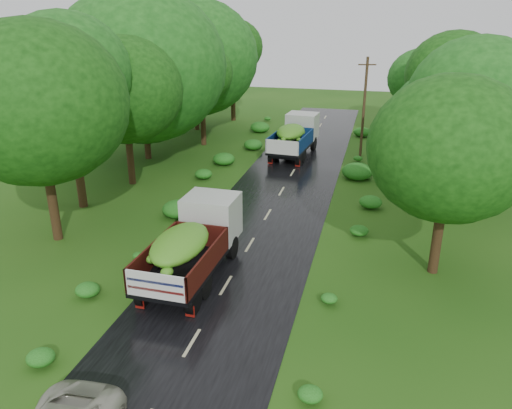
% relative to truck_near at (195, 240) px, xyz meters
% --- Properties ---
extents(ground, '(120.00, 120.00, 0.00)m').
position_rel_truck_near_xyz_m(ground, '(1.56, -4.64, -1.65)').
color(ground, '#1B4A0F').
rests_on(ground, ground).
extents(road, '(6.50, 80.00, 0.02)m').
position_rel_truck_near_xyz_m(road, '(1.56, 0.36, -1.64)').
color(road, black).
rests_on(road, ground).
extents(road_lines, '(0.12, 69.60, 0.00)m').
position_rel_truck_near_xyz_m(road_lines, '(1.56, 1.36, -1.62)').
color(road_lines, '#BFB78C').
rests_on(road_lines, road).
extents(truck_near, '(2.63, 6.98, 2.91)m').
position_rel_truck_near_xyz_m(truck_near, '(0.00, 0.00, 0.00)').
color(truck_near, black).
rests_on(truck_near, ground).
extents(truck_far, '(3.08, 7.18, 2.93)m').
position_rel_truck_near_xyz_m(truck_far, '(0.92, 20.05, 0.01)').
color(truck_far, black).
rests_on(truck_far, ground).
extents(utility_pole, '(1.32, 0.35, 7.60)m').
position_rel_truck_near_xyz_m(utility_pole, '(6.00, 20.87, 2.27)').
color(utility_pole, '#382616').
rests_on(utility_pole, ground).
extents(trees_left, '(6.91, 33.67, 9.47)m').
position_rel_truck_near_xyz_m(trees_left, '(-9.03, 16.54, 5.14)').
color(trees_left, black).
rests_on(trees_left, ground).
extents(trees_right, '(6.27, 32.39, 8.10)m').
position_rel_truck_near_xyz_m(trees_right, '(11.39, 17.19, 3.92)').
color(trees_right, black).
rests_on(trees_right, ground).
extents(shrubs, '(11.90, 44.00, 0.70)m').
position_rel_truck_near_xyz_m(shrubs, '(1.56, 9.36, -1.30)').
color(shrubs, '#1C5E16').
rests_on(shrubs, ground).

